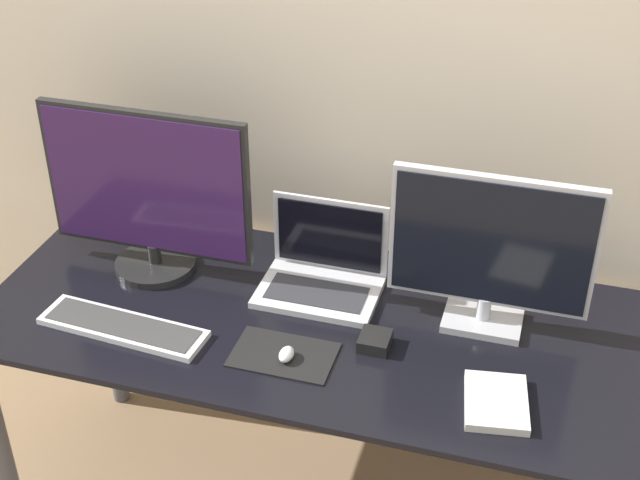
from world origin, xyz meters
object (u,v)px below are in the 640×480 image
laptop (323,268)px  book (496,402)px  keyboard (123,327)px  mouse (286,354)px  monitor_left (148,194)px  monitor_right (491,251)px  power_brick (375,341)px

laptop → book: bearing=-33.9°
keyboard → mouse: size_ratio=7.90×
monitor_left → monitor_right: (0.92, 0.00, -0.01)m
power_brick → laptop: bearing=132.5°
laptop → power_brick: laptop is taller
laptop → power_brick: size_ratio=3.90×
monitor_right → laptop: monitor_right is taller
monitor_left → monitor_right: 0.92m
monitor_left → keyboard: 0.37m
laptop → keyboard: (-0.43, -0.33, -0.05)m
monitor_right → laptop: 0.47m
laptop → keyboard: 0.55m
keyboard → book: (0.94, -0.01, 0.00)m
monitor_right → power_brick: (-0.24, -0.17, -0.21)m
laptop → book: (0.51, -0.34, -0.05)m
monitor_right → power_brick: bearing=-145.1°
monitor_right → keyboard: monitor_right is taller
book → power_brick: power_brick is taller
monitor_left → book: (0.99, -0.30, -0.22)m
mouse → book: (0.51, -0.02, -0.01)m
mouse → monitor_right: bearing=33.1°
keyboard → book: 0.94m
mouse → power_brick: (0.19, 0.11, -0.00)m
monitor_right → laptop: (-0.44, 0.04, -0.16)m
keyboard → mouse: (0.44, 0.00, 0.01)m
power_brick → keyboard: bearing=-169.4°
keyboard → mouse: 0.44m
monitor_left → laptop: monitor_left is taller
monitor_right → mouse: bearing=-146.9°
monitor_left → laptop: size_ratio=1.81×
book → power_brick: size_ratio=2.49×
monitor_right → mouse: 0.56m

